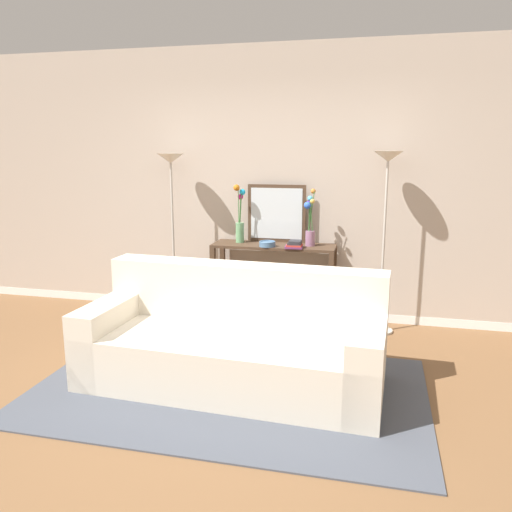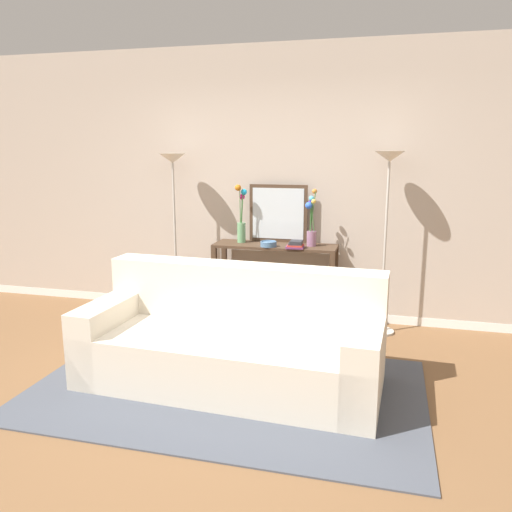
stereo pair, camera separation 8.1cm
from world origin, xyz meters
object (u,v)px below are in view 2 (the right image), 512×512
wall_mirror (278,213)px  vase_short_flowers (311,224)px  floor_lamp_right (388,192)px  vase_tall_flowers (241,219)px  fruit_bowl (268,244)px  couch (233,344)px  book_row_under_console (248,315)px  console_table (275,269)px  book_stack (296,245)px  floor_lamp_left (173,190)px

wall_mirror → vase_short_flowers: size_ratio=1.07×
wall_mirror → vase_short_flowers: 0.40m
floor_lamp_right → vase_tall_flowers: (-1.46, 0.08, -0.32)m
wall_mirror → vase_tall_flowers: (-0.36, -0.12, -0.06)m
vase_short_flowers → fruit_bowl: size_ratio=3.52×
couch → book_row_under_console: bearing=100.9°
console_table → wall_mirror: wall_mirror is taller
wall_mirror → book_stack: 0.46m
console_table → floor_lamp_left: floor_lamp_left is taller
console_table → book_row_under_console: bearing=-180.0°
couch → fruit_bowl: 1.43m
floor_lamp_left → floor_lamp_right: 2.17m
wall_mirror → vase_tall_flowers: vase_tall_flowers is taller
book_row_under_console → floor_lamp_left: bearing=-177.3°
console_table → book_stack: (0.23, -0.13, 0.29)m
couch → book_stack: bearing=79.4°
floor_lamp_left → vase_short_flowers: bearing=2.1°
couch → wall_mirror: size_ratio=3.79×
floor_lamp_left → floor_lamp_right: floor_lamp_right is taller
book_row_under_console → book_stack: bearing=-13.9°
floor_lamp_right → vase_short_flowers: bearing=175.7°
wall_mirror → vase_short_flowers: bearing=-21.3°
floor_lamp_right → book_row_under_console: size_ratio=4.11×
vase_tall_flowers → floor_lamp_right: bearing=-3.0°
couch → book_stack: 1.45m
floor_lamp_right → book_row_under_console: (-1.38, 0.04, -1.33)m
floor_lamp_left → floor_lamp_right: size_ratio=0.98×
floor_lamp_left → wall_mirror: size_ratio=2.86×
book_row_under_console → vase_short_flowers: bearing=1.5°
floor_lamp_right → book_stack: (-0.85, -0.09, -0.53)m
fruit_bowl → book_row_under_console: (-0.25, 0.12, -0.80)m
floor_lamp_left → book_row_under_console: bearing=2.7°
console_table → fruit_bowl: (-0.04, -0.12, 0.29)m
floor_lamp_left → vase_tall_flowers: floor_lamp_left is taller
floor_lamp_right → couch: bearing=-127.9°
couch → book_row_under_console: couch is taller
floor_lamp_right → book_row_under_console: 1.92m
book_stack → floor_lamp_left: bearing=175.9°
vase_tall_flowers → book_stack: vase_tall_flowers is taller
couch → floor_lamp_right: (1.10, 1.41, 1.08)m
couch → book_stack: book_stack is taller
fruit_bowl → book_stack: bearing=-1.5°
couch → vase_short_flowers: vase_short_flowers is taller
wall_mirror → book_row_under_console: wall_mirror is taller
floor_lamp_left → fruit_bowl: size_ratio=10.74×
couch → book_row_under_console: 1.50m
floor_lamp_right → vase_tall_flowers: 1.49m
wall_mirror → fruit_bowl: wall_mirror is taller
floor_lamp_left → vase_short_flowers: (1.44, 0.05, -0.32)m
vase_tall_flowers → vase_short_flowers: (0.73, -0.02, -0.02)m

